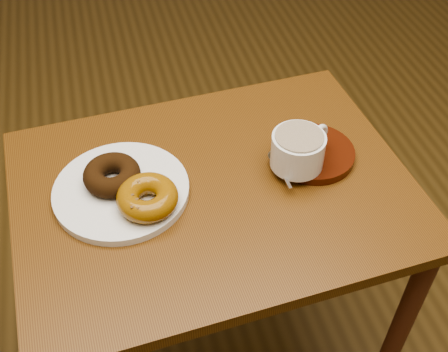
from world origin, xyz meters
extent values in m
cube|color=brown|center=(-0.03, 0.11, 0.66)|extent=(0.75, 0.58, 0.03)
cylinder|color=#4D2416|center=(0.31, -0.10, 0.32)|extent=(0.04, 0.04, 0.65)
cylinder|color=#4D2416|center=(-0.37, 0.32, 0.32)|extent=(0.04, 0.04, 0.65)
cylinder|color=#4D2416|center=(0.28, 0.36, 0.32)|extent=(0.04, 0.04, 0.65)
cylinder|color=white|center=(-0.19, 0.13, 0.68)|extent=(0.32, 0.32, 0.01)
torus|color=black|center=(-0.21, 0.15, 0.71)|extent=(0.12, 0.12, 0.04)
torus|color=#8C5B0F|center=(-0.15, 0.08, 0.71)|extent=(0.13, 0.13, 0.04)
cube|color=#55391C|center=(-0.12, 0.08, 0.73)|extent=(0.01, 0.00, 0.00)
cube|color=#55391C|center=(-0.12, 0.10, 0.73)|extent=(0.01, 0.01, 0.00)
cube|color=#55391C|center=(-0.14, 0.11, 0.73)|extent=(0.01, 0.01, 0.00)
cube|color=#55391C|center=(-0.16, 0.11, 0.73)|extent=(0.01, 0.01, 0.00)
cube|color=#55391C|center=(-0.17, 0.10, 0.73)|extent=(0.01, 0.01, 0.00)
cube|color=#55391C|center=(-0.19, 0.09, 0.73)|extent=(0.01, 0.01, 0.00)
cube|color=#55391C|center=(-0.19, 0.07, 0.73)|extent=(0.01, 0.01, 0.00)
cube|color=#55391C|center=(-0.17, 0.05, 0.73)|extent=(0.01, 0.01, 0.00)
cube|color=#55391C|center=(-0.16, 0.04, 0.73)|extent=(0.01, 0.01, 0.00)
cube|color=#55391C|center=(-0.14, 0.05, 0.73)|extent=(0.01, 0.01, 0.00)
cube|color=#55391C|center=(-0.12, 0.06, 0.73)|extent=(0.01, 0.01, 0.00)
cylinder|color=#3D1408|center=(0.17, 0.14, 0.69)|extent=(0.21, 0.21, 0.02)
cylinder|color=white|center=(0.13, 0.11, 0.73)|extent=(0.10, 0.10, 0.07)
cylinder|color=#52371C|center=(0.13, 0.11, 0.76)|extent=(0.09, 0.09, 0.00)
torus|color=white|center=(0.18, 0.14, 0.73)|extent=(0.05, 0.03, 0.05)
ellipsoid|color=silver|center=(0.10, 0.14, 0.70)|extent=(0.02, 0.03, 0.01)
cube|color=silver|center=(0.10, 0.09, 0.70)|extent=(0.01, 0.08, 0.00)
camera|label=1|loc=(-0.19, -0.59, 1.42)|focal=45.00mm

